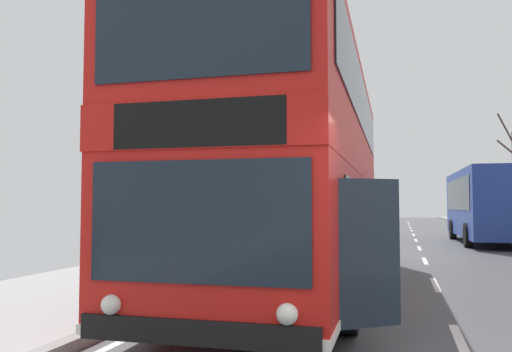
# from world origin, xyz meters

# --- Properties ---
(double_decker_bus_main) EXTENTS (3.35, 11.66, 4.43)m
(double_decker_bus_main) POSITION_xyz_m (-2.62, 6.23, 2.32)
(double_decker_bus_main) COLOR red
(double_decker_bus_main) RESTS_ON ground
(background_bus_far_lane) EXTENTS (2.76, 9.13, 3.15)m
(background_bus_far_lane) POSITION_xyz_m (3.01, 20.57, 1.72)
(background_bus_far_lane) COLOR navy
(background_bus_far_lane) RESTS_ON ground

